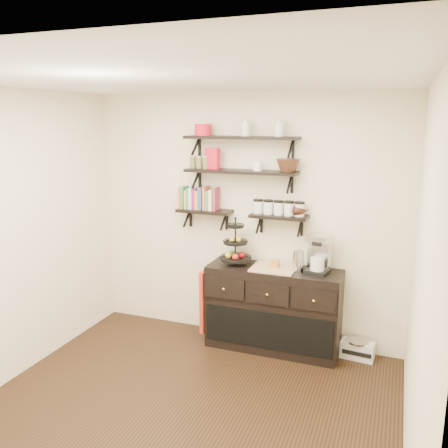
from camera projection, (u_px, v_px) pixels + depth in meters
floor at (176, 421)px, 3.89m from camera, size 3.50×3.50×0.00m
ceiling at (167, 78)px, 3.30m from camera, size 3.50×3.50×0.02m
back_wall at (244, 219)px, 5.19m from camera, size 3.50×0.02×2.70m
right_wall at (421, 293)px, 2.99m from camera, size 0.02×3.50×2.70m
shelf_top at (241, 138)px, 4.88m from camera, size 1.20×0.27×0.23m
shelf_mid at (241, 172)px, 4.96m from camera, size 1.20×0.27×0.23m
shelf_low_left at (205, 211)px, 5.21m from camera, size 0.60×0.25×0.23m
shelf_low_right at (279, 217)px, 4.92m from camera, size 0.60×0.25×0.23m
cookbooks at (200, 199)px, 5.20m from camera, size 0.43×0.15×0.26m
glass_canisters at (278, 209)px, 4.91m from camera, size 0.54×0.10×0.13m
sideboard at (273, 309)px, 5.03m from camera, size 1.40×0.50×0.92m
fruit_stand at (236, 249)px, 5.05m from camera, size 0.33×0.33×0.49m
candle at (275, 263)px, 4.92m from camera, size 0.08×0.08×0.08m
coffee_maker at (319, 254)px, 4.76m from camera, size 0.26×0.26×0.40m
thermal_carafe at (298, 261)px, 4.80m from camera, size 0.11×0.11×0.22m
apron at (206, 299)px, 5.18m from camera, size 0.04×0.30×0.69m
radio at (357, 349)px, 4.89m from camera, size 0.35×0.24×0.20m
recipe_box at (212, 159)px, 5.04m from camera, size 0.17×0.10×0.22m
walnut_bowl at (288, 165)px, 4.76m from camera, size 0.24×0.24×0.13m
ramekins at (258, 166)px, 4.88m from camera, size 0.09×0.09×0.10m
teapot at (298, 210)px, 4.83m from camera, size 0.21×0.18×0.14m
red_pot at (203, 130)px, 5.01m from camera, size 0.18×0.18×0.12m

